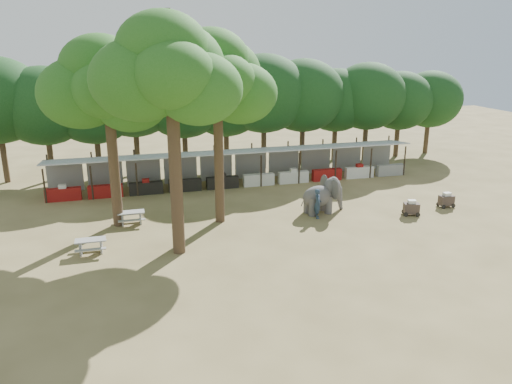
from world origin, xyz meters
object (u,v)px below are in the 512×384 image
object	(u,v)px
elephant	(323,195)
picnic_table_near	(91,244)
yard_tree_left	(105,86)
yard_tree_back	(214,79)
cart_front	(411,208)
picnic_table_far	(131,216)
yard_tree_center	(167,71)
cart_back	(446,200)
handler	(318,203)

from	to	relation	value
elephant	picnic_table_near	bearing A→B (deg)	-176.86
yard_tree_left	yard_tree_back	xyz separation A→B (m)	(6.00, -1.00, 0.34)
yard_tree_back	cart_front	bearing A→B (deg)	-11.09
picnic_table_far	yard_tree_center	bearing A→B (deg)	-66.32
yard_tree_back	cart_back	distance (m)	17.22
yard_tree_left	picnic_table_far	world-z (taller)	yard_tree_left
yard_tree_left	picnic_table_near	distance (m)	8.82
handler	elephant	bearing A→B (deg)	-25.67
handler	cart_back	size ratio (longest dim) A/B	1.84
yard_tree_back	cart_back	world-z (taller)	yard_tree_back
yard_tree_center	picnic_table_near	bearing A→B (deg)	168.17
elephant	picnic_table_far	world-z (taller)	elephant
cart_front	cart_back	xyz separation A→B (m)	(3.14, 0.82, -0.00)
cart_back	yard_tree_center	bearing A→B (deg)	-172.30
yard_tree_back	elephant	bearing A→B (deg)	-2.60
picnic_table_near	picnic_table_far	bearing A→B (deg)	60.44
yard_tree_left	cart_back	size ratio (longest dim) A/B	10.82
elephant	picnic_table_near	world-z (taller)	elephant
yard_tree_back	handler	size ratio (longest dim) A/B	6.05
yard_tree_back	elephant	size ratio (longest dim) A/B	3.73
yard_tree_left	cart_back	world-z (taller)	yard_tree_left
cart_back	picnic_table_near	bearing A→B (deg)	-176.05
picnic_table_far	yard_tree_back	bearing A→B (deg)	-8.66
yard_tree_center	picnic_table_near	size ratio (longest dim) A/B	7.84
handler	cart_front	size ratio (longest dim) A/B	1.58
yard_tree_center	yard_tree_back	size ratio (longest dim) A/B	1.06
yard_tree_left	picnic_table_far	distance (m)	7.74
yard_tree_back	picnic_table_near	xyz separation A→B (m)	(-7.29, -3.10, -8.04)
yard_tree_center	cart_front	distance (m)	17.42
elephant	cart_front	xyz separation A→B (m)	(5.17, -2.04, -0.65)
yard_tree_center	cart_front	xyz separation A→B (m)	(15.00, 1.65, -8.71)
elephant	handler	distance (m)	1.17
yard_tree_center	handler	size ratio (longest dim) A/B	6.42
yard_tree_left	yard_tree_center	size ratio (longest dim) A/B	0.92
handler	cart_front	xyz separation A→B (m)	(5.89, -1.15, -0.44)
elephant	cart_front	bearing A→B (deg)	-29.59
handler	picnic_table_near	xyz separation A→B (m)	(-13.40, -1.90, -0.44)
elephant	picnic_table_near	size ratio (longest dim) A/B	1.98
picnic_table_near	cart_front	bearing A→B (deg)	2.19
yard_tree_back	handler	world-z (taller)	yard_tree_back
elephant	yard_tree_center	bearing A→B (deg)	-167.45
elephant	picnic_table_far	bearing A→B (deg)	166.86
picnic_table_far	yard_tree_left	bearing A→B (deg)	164.36
cart_back	elephant	bearing A→B (deg)	171.60
yard_tree_left	elephant	distance (m)	14.70
yard_tree_back	picnic_table_far	xyz separation A→B (m)	(-5.11, 0.75, -8.03)
yard_tree_left	handler	xyz separation A→B (m)	(12.10, -2.20, -7.26)
yard_tree_left	yard_tree_center	xyz separation A→B (m)	(3.00, -5.00, 1.01)
yard_tree_center	picnic_table_far	size ratio (longest dim) A/B	7.65
picnic_table_far	cart_back	xyz separation A→B (m)	(20.25, -2.28, -0.02)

